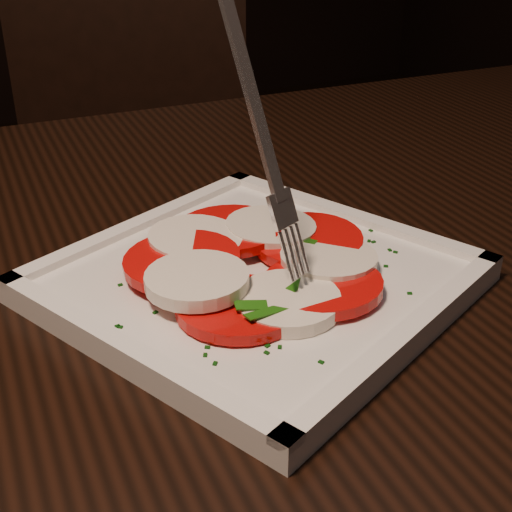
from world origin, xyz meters
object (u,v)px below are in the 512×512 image
table (295,315)px  chair (133,185)px  plate (256,282)px  fork (252,133)px

table → chair: (0.03, 0.66, -0.12)m
table → chair: bearing=87.8°
chair → plate: size_ratio=3.41×
table → plate: 0.16m
chair → plate: (-0.11, -0.75, 0.22)m
table → fork: bearing=-133.1°
fork → plate: bearing=27.3°
table → fork: (-0.09, -0.10, 0.23)m
plate → fork: bearing=-128.6°
plate → fork: size_ratio=1.45×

